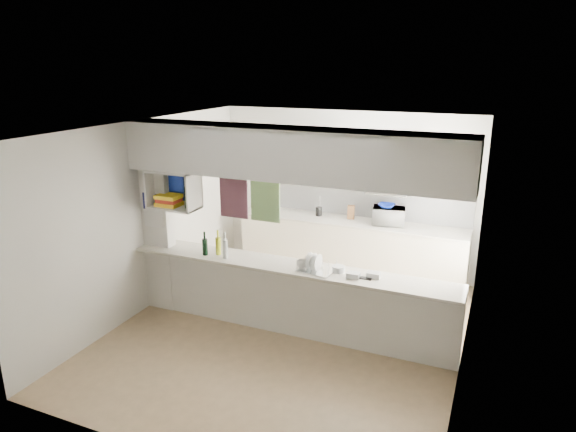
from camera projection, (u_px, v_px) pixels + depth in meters
The scene contains 16 objects.
floor at pixel (288, 332), 6.57m from camera, with size 4.80×4.80×0.00m, color #937755.
ceiling at pixel (288, 127), 5.82m from camera, with size 4.80×4.80×0.00m, color white.
wall_back at pixel (346, 192), 8.31m from camera, with size 4.20×4.20×0.00m, color silver.
wall_left at pixel (146, 216), 6.98m from camera, with size 4.80×4.80×0.00m, color silver.
wall_right at pixel (471, 261), 5.41m from camera, with size 4.80×4.80×0.00m, color silver.
servery_partition at pixel (274, 206), 6.16m from camera, with size 4.20×0.50×2.60m.
cubby_shelf at pixel (174, 192), 6.61m from camera, with size 0.65×0.35×0.50m.
kitchen_run at pixel (349, 225), 8.16m from camera, with size 3.60×0.63×2.24m.
microwave at pixel (389, 216), 7.85m from camera, with size 0.49×0.33×0.27m, color white.
bowl at pixel (387, 206), 7.79m from camera, with size 0.26×0.26×0.06m, color navy.
dish_rack at pixel (316, 264), 6.10m from camera, with size 0.45×0.36×0.22m.
cup at pixel (302, 264), 6.15m from camera, with size 0.13×0.13×0.10m, color white.
wine_bottles at pixel (217, 247), 6.57m from camera, with size 0.37×0.15×0.34m.
plastic_tubs at pixel (352, 272), 5.99m from camera, with size 0.58×0.23×0.07m.
utensil_jar at pixel (319, 211), 8.32m from camera, with size 0.10×0.10×0.15m, color black.
knife_block at pixel (351, 212), 8.13m from camera, with size 0.11×0.09×0.22m, color #50331B.
Camera 1 is at (2.30, -5.40, 3.30)m, focal length 32.00 mm.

